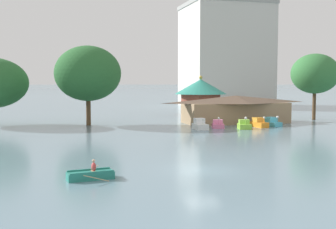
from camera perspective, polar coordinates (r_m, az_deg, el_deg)
The scene contains 12 objects.
ground_plane at distance 31.40m, azimuth 4.75°, elevation -7.52°, with size 2000.00×2000.00×0.00m, color slate.
rowboat_with_rower at distance 28.88m, azimuth -10.43°, elevation -8.04°, with size 3.19×3.00×1.34m.
pedal_boat_white at distance 57.87m, azimuth 4.35°, elevation -1.42°, with size 1.60×2.67×1.67m.
pedal_boat_pink at distance 59.88m, azimuth 6.76°, elevation -1.37°, with size 2.14×2.56×1.60m.
pedal_boat_lime at distance 59.25m, azimuth 10.28°, elevation -1.42°, with size 2.15×2.65×1.76m.
pedal_boat_orange at distance 61.93m, azimuth 12.18°, elevation -1.17°, with size 1.86×2.97×1.63m.
pedal_boat_cyan at distance 63.70m, azimuth 13.84°, elevation -1.07°, with size 2.43×2.90×1.59m.
boathouse at distance 67.46m, azimuth 9.12°, elevation 0.79°, with size 17.41×7.31×4.33m.
green_roof_pavilion at distance 81.64m, azimuth 4.43°, elevation 2.67°, with size 10.06×10.06×7.69m.
shoreline_tree_mid at distance 64.04m, azimuth -10.78°, elevation 5.47°, with size 9.86×9.86×11.86m.
shoreline_tree_right at distance 76.18m, azimuth 19.26°, elevation 5.23°, with size 8.05×8.05×11.28m.
background_building_block at distance 113.80m, azimuth 7.76°, elevation 7.96°, with size 21.25×17.94×27.06m.
Camera 1 is at (-10.91, -28.72, 6.51)m, focal length 45.07 mm.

